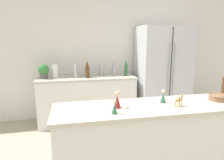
% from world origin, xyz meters
% --- Properties ---
extents(wall_back, '(8.00, 0.06, 2.55)m').
position_xyz_m(wall_back, '(0.00, 2.73, 1.27)').
color(wall_back, white).
rests_on(wall_back, ground_plane).
extents(back_counter, '(1.81, 0.63, 0.88)m').
position_xyz_m(back_counter, '(-0.52, 2.40, 0.44)').
color(back_counter, white).
rests_on(back_counter, ground_plane).
extents(refrigerator, '(0.96, 0.76, 1.82)m').
position_xyz_m(refrigerator, '(0.96, 2.32, 0.91)').
color(refrigerator, silver).
rests_on(refrigerator, ground_plane).
extents(bar_counter, '(1.98, 0.54, 0.96)m').
position_xyz_m(bar_counter, '(0.00, 0.39, 0.48)').
color(bar_counter, silver).
rests_on(bar_counter, ground_plane).
extents(potted_plant, '(0.19, 0.19, 0.26)m').
position_xyz_m(potted_plant, '(-1.28, 2.38, 1.02)').
color(potted_plant, '#595451').
rests_on(potted_plant, back_counter).
extents(paper_towel_roll, '(0.11, 0.11, 0.25)m').
position_xyz_m(paper_towel_roll, '(-1.09, 2.41, 1.01)').
color(paper_towel_roll, white).
rests_on(paper_towel_roll, back_counter).
extents(back_bottle_0, '(0.07, 0.07, 0.29)m').
position_xyz_m(back_bottle_0, '(0.02, 2.46, 1.02)').
color(back_bottle_0, '#B2B7BC').
rests_on(back_bottle_0, back_counter).
extents(back_bottle_1, '(0.08, 0.08, 0.27)m').
position_xyz_m(back_bottle_1, '(-0.23, 2.48, 1.01)').
color(back_bottle_1, '#B2B7BC').
rests_on(back_bottle_1, back_counter).
extents(back_bottle_2, '(0.06, 0.06, 0.32)m').
position_xyz_m(back_bottle_2, '(0.24, 2.38, 1.03)').
color(back_bottle_2, '#2D6033').
rests_on(back_bottle_2, back_counter).
extents(back_bottle_3, '(0.08, 0.08, 0.28)m').
position_xyz_m(back_bottle_3, '(-0.72, 2.38, 1.02)').
color(back_bottle_3, '#B2B7BC').
rests_on(back_bottle_3, back_counter).
extents(back_bottle_4, '(0.07, 0.07, 0.32)m').
position_xyz_m(back_bottle_4, '(-0.51, 2.30, 1.04)').
color(back_bottle_4, brown).
rests_on(back_bottle_4, back_counter).
extents(back_bottle_5, '(0.07, 0.07, 0.28)m').
position_xyz_m(back_bottle_5, '(-0.50, 2.41, 1.02)').
color(back_bottle_5, navy).
rests_on(back_bottle_5, back_counter).
extents(fruit_bowl, '(0.19, 0.19, 0.06)m').
position_xyz_m(fruit_bowl, '(0.67, 0.40, 0.99)').
color(fruit_bowl, '#8C6647').
rests_on(fruit_bowl, bar_counter).
extents(camel_figurine, '(0.09, 0.06, 0.11)m').
position_xyz_m(camel_figurine, '(0.18, 0.31, 1.02)').
color(camel_figurine, tan).
rests_on(camel_figurine, bar_counter).
extents(wise_man_figurine_blue, '(0.06, 0.06, 0.13)m').
position_xyz_m(wise_man_figurine_blue, '(0.08, 0.45, 1.01)').
color(wise_man_figurine_blue, '#33664C').
rests_on(wise_man_figurine_blue, bar_counter).
extents(wise_man_figurine_crimson, '(0.07, 0.07, 0.16)m').
position_xyz_m(wise_man_figurine_crimson, '(-0.40, 0.39, 1.03)').
color(wise_man_figurine_crimson, maroon).
rests_on(wise_man_figurine_crimson, bar_counter).
extents(wise_man_figurine_purple, '(0.05, 0.05, 0.12)m').
position_xyz_m(wise_man_figurine_purple, '(-0.45, 0.24, 1.01)').
color(wise_man_figurine_purple, '#33664C').
rests_on(wise_man_figurine_purple, bar_counter).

